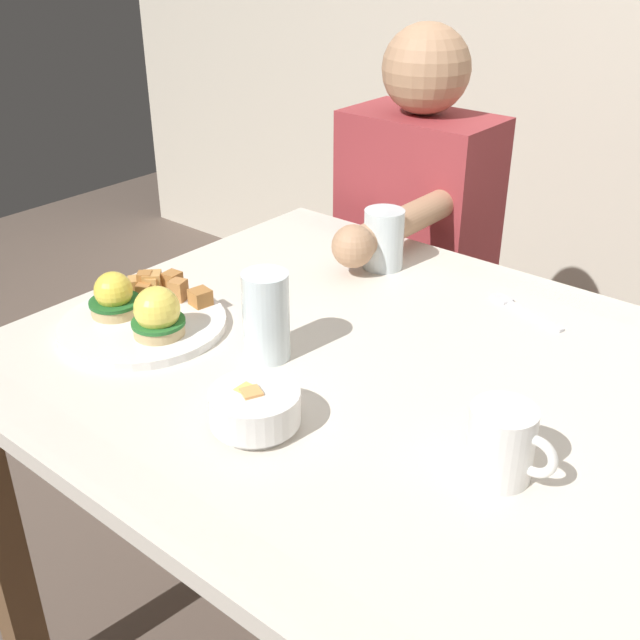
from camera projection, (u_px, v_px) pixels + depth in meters
name	position (u px, v px, depth m)	size (l,w,h in m)	color
dining_table	(404.00, 438.00, 1.17)	(1.20, 0.90, 0.74)	silver
eggs_benedict_plate	(143.00, 313.00, 1.25)	(0.27, 0.27, 0.09)	white
fruit_bowl	(254.00, 408.00, 1.00)	(0.12, 0.12, 0.06)	white
coffee_mug	(503.00, 442.00, 0.91)	(0.11, 0.08, 0.09)	white
fork	(522.00, 310.00, 1.31)	(0.15, 0.07, 0.00)	silver
water_glass_near	(383.00, 243.00, 1.45)	(0.08, 0.08, 0.11)	silver
water_glass_far	(266.00, 322.00, 1.15)	(0.07, 0.07, 0.14)	silver
diner_person	(410.00, 246.00, 1.79)	(0.34, 0.54, 1.14)	#33333D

